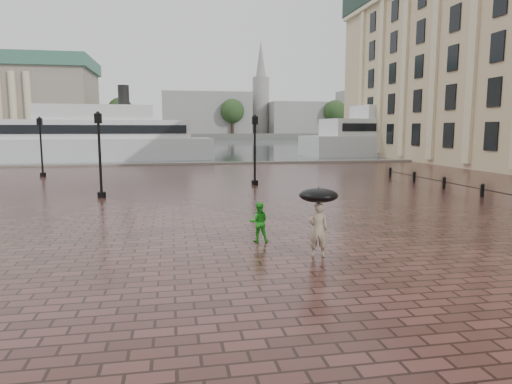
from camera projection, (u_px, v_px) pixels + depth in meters
ground at (242, 236)px, 15.54m from camera, size 300.00×300.00×0.00m
harbour_water at (181, 145)px, 105.14m from camera, size 240.00×240.00×0.00m
quay_edge at (195, 164)px, 46.71m from camera, size 80.00×0.60×0.30m
far_shore at (177, 136)px, 171.23m from camera, size 300.00×60.00×2.00m
museum at (1, 96)px, 144.56m from camera, size 57.00×32.50×26.00m
distant_skyline at (309, 113)px, 169.00m from camera, size 102.50×22.00×33.00m
far_trees at (178, 111)px, 148.65m from camera, size 188.00×8.00×13.50m
bollard_row at (482, 190)px, 24.34m from camera, size 0.22×21.22×0.73m
street_lamps at (129, 149)px, 29.25m from camera, size 15.44×12.44×4.40m
adult_pedestrian at (318, 230)px, 12.94m from camera, size 0.65×0.50×1.56m
child_pedestrian at (259, 222)px, 14.68m from camera, size 0.68×0.55×1.28m
ferry_near at (97, 138)px, 52.26m from camera, size 26.57×8.28×8.58m
ferry_far at (401, 135)px, 63.20m from camera, size 28.53×9.82×9.17m
umbrella at (319, 195)px, 12.81m from camera, size 1.10×1.10×1.11m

